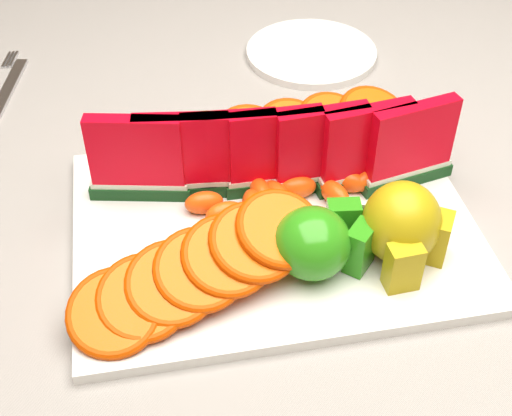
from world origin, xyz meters
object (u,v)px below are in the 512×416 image
apple_cluster (319,242)px  fork (6,91)px  pear_cluster (404,226)px  side_plate (311,53)px  platter (274,227)px

apple_cluster → fork: 0.50m
pear_cluster → side_plate: pear_cluster is taller
pear_cluster → fork: size_ratio=0.52×
side_plate → apple_cluster: bearing=-103.1°
platter → pear_cluster: pear_cluster is taller
platter → pear_cluster: 0.13m
pear_cluster → side_plate: bearing=88.1°
platter → pear_cluster: (0.11, -0.07, 0.04)m
apple_cluster → fork: size_ratio=0.57×
apple_cluster → side_plate: 0.41m
platter → side_plate: (0.12, 0.34, -0.00)m
pear_cluster → side_plate: (0.01, 0.40, -0.05)m
apple_cluster → side_plate: (0.09, 0.40, -0.04)m
fork → side_plate: bearing=2.6°
platter → fork: platter is taller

